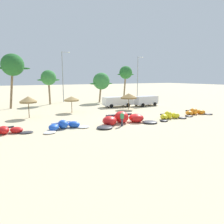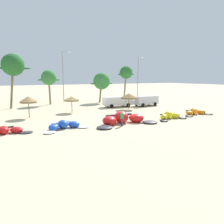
{
  "view_description": "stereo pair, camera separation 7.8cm",
  "coord_description": "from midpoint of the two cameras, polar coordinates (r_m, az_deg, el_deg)",
  "views": [
    {
      "loc": [
        -13.43,
        -21.39,
        5.4
      ],
      "look_at": [
        -0.73,
        2.0,
        1.0
      ],
      "focal_mm": 33.92,
      "sensor_mm": 36.0,
      "label": 1
    },
    {
      "loc": [
        -13.36,
        -21.43,
        5.4
      ],
      "look_at": [
        -0.73,
        2.0,
        1.0
      ],
      "focal_mm": 33.92,
      "sensor_mm": 36.0,
      "label": 2
    }
  ],
  "objects": [
    {
      "name": "kite_far_left",
      "position": [
        22.64,
        -26.99,
        -4.68
      ],
      "size": [
        5.12,
        2.8,
        0.77
      ],
      "color": "#333338",
      "rests_on": "ground"
    },
    {
      "name": "parked_car_second",
      "position": [
        38.81,
        1.44,
        3.01
      ],
      "size": [
        5.51,
        2.65,
        1.84
      ],
      "color": "white",
      "rests_on": "ground"
    },
    {
      "name": "palm_left_of_gap",
      "position": [
        43.9,
        -16.62,
        8.76
      ],
      "size": [
        4.43,
        2.96,
        6.77
      ],
      "color": "#7F6647",
      "rests_on": "ground"
    },
    {
      "name": "beach_umbrella_near_palms",
      "position": [
        35.79,
        4.64,
        4.33
      ],
      "size": [
        2.83,
        2.83,
        2.7
      ],
      "color": "brown",
      "rests_on": "ground"
    },
    {
      "name": "kite_left_of_center",
      "position": [
        24.84,
        3.12,
        -1.92
      ],
      "size": [
        8.15,
        3.78,
        1.39
      ],
      "color": "#333338",
      "rests_on": "ground"
    },
    {
      "name": "beach_umbrella_near_van",
      "position": [
        30.21,
        -21.57,
        3.14
      ],
      "size": [
        2.3,
        2.3,
        2.9
      ],
      "color": "brown",
      "rests_on": "ground"
    },
    {
      "name": "kite_center",
      "position": [
        28.53,
        15.34,
        -1.09
      ],
      "size": [
        4.74,
        2.27,
        0.99
      ],
      "color": "black",
      "rests_on": "ground"
    },
    {
      "name": "kite_right_of_center",
      "position": [
        32.97,
        21.57,
        -0.08
      ],
      "size": [
        5.17,
        2.52,
        0.91
      ],
      "color": "black",
      "rests_on": "ground"
    },
    {
      "name": "palm_left",
      "position": [
        40.53,
        -25.11,
        11.33
      ],
      "size": [
        5.65,
        3.77,
        9.34
      ],
      "color": "brown",
      "rests_on": "ground"
    },
    {
      "name": "parked_van",
      "position": [
        40.63,
        9.05,
        3.18
      ],
      "size": [
        4.95,
        2.4,
        1.84
      ],
      "color": "silver",
      "rests_on": "ground"
    },
    {
      "name": "lamppost_west",
      "position": [
        47.36,
        -12.88,
        9.83
      ],
      "size": [
        1.88,
        0.24,
        10.8
      ],
      "color": "gray",
      "rests_on": "ground"
    },
    {
      "name": "palm_center_left",
      "position": [
        45.75,
        -2.79,
        8.26
      ],
      "size": [
        5.38,
        3.58,
        6.35
      ],
      "color": "#7F6647",
      "rests_on": "ground"
    },
    {
      "name": "kite_left",
      "position": [
        22.89,
        -12.71,
        -3.6
      ],
      "size": [
        5.28,
        2.83,
        0.91
      ],
      "color": "white",
      "rests_on": "ground"
    },
    {
      "name": "beach_umbrella_middle",
      "position": [
        33.01,
        -10.76,
        3.54
      ],
      "size": [
        2.36,
        2.36,
        2.49
      ],
      "color": "brown",
      "rests_on": "ground"
    },
    {
      "name": "lamppost_west_center",
      "position": [
        53.12,
        7.14,
        9.64
      ],
      "size": [
        1.66,
        0.24,
        10.34
      ],
      "color": "gray",
      "rests_on": "ground"
    },
    {
      "name": "person_near_kites",
      "position": [
        23.53,
        2.8,
        -1.85
      ],
      "size": [
        0.36,
        0.24,
        1.62
      ],
      "color": "#383842",
      "rests_on": "ground"
    },
    {
      "name": "palm_center_right",
      "position": [
        50.26,
        3.85,
        10.46
      ],
      "size": [
        4.49,
        2.99,
        7.97
      ],
      "color": "#7F6647",
      "rests_on": "ground"
    },
    {
      "name": "ground_plane",
      "position": [
        25.83,
        3.62,
        -2.7
      ],
      "size": [
        260.0,
        260.0,
        0.0
      ],
      "primitive_type": "plane",
      "color": "beige"
    }
  ]
}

